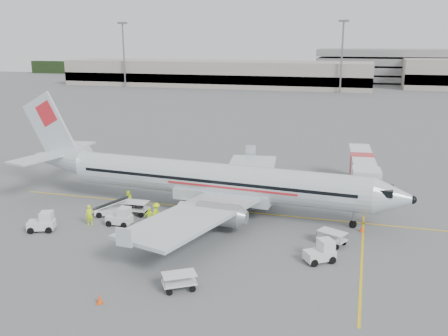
# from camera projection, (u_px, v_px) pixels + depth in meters

# --- Properties ---
(ground) EXTENTS (360.00, 360.00, 0.00)m
(ground) POSITION_uv_depth(u_px,v_px,m) (218.00, 210.00, 49.81)
(ground) COLOR #56595B
(stripe_lead) EXTENTS (44.00, 0.20, 0.01)m
(stripe_lead) POSITION_uv_depth(u_px,v_px,m) (218.00, 210.00, 49.81)
(stripe_lead) COLOR yellow
(stripe_lead) RESTS_ON ground
(stripe_cross) EXTENTS (0.20, 20.00, 0.01)m
(stripe_cross) POSITION_uv_depth(u_px,v_px,m) (362.00, 259.00, 38.63)
(stripe_cross) COLOR yellow
(stripe_cross) RESTS_ON ground
(terminal_west) EXTENTS (110.00, 22.00, 9.00)m
(terminal_west) POSITION_uv_depth(u_px,v_px,m) (215.00, 73.00, 180.35)
(terminal_west) COLOR gray
(terminal_west) RESTS_ON ground
(parking_garage) EXTENTS (62.00, 24.00, 14.00)m
(parking_garage) POSITION_uv_depth(u_px,v_px,m) (401.00, 65.00, 190.29)
(parking_garage) COLOR slate
(parking_garage) RESTS_ON ground
(treeline) EXTENTS (300.00, 3.00, 6.00)m
(treeline) POSITION_uv_depth(u_px,v_px,m) (336.00, 72.00, 211.92)
(treeline) COLOR black
(treeline) RESTS_ON ground
(mast_west) EXTENTS (3.20, 1.20, 22.00)m
(mast_west) POSITION_uv_depth(u_px,v_px,m) (124.00, 55.00, 175.56)
(mast_west) COLOR slate
(mast_west) RESTS_ON ground
(mast_center) EXTENTS (3.20, 1.20, 22.00)m
(mast_center) POSITION_uv_depth(u_px,v_px,m) (342.00, 57.00, 155.54)
(mast_center) COLOR slate
(mast_center) RESTS_ON ground
(aircraft) EXTENTS (41.62, 33.73, 10.88)m
(aircraft) POSITION_uv_depth(u_px,v_px,m) (215.00, 157.00, 48.10)
(aircraft) COLOR silver
(aircraft) RESTS_ON ground
(jet_bridge) EXTENTS (4.39, 16.61, 4.31)m
(jet_bridge) POSITION_uv_depth(u_px,v_px,m) (361.00, 173.00, 54.99)
(jet_bridge) COLOR silver
(jet_bridge) RESTS_ON ground
(belt_loader) EXTENTS (4.56, 2.93, 2.31)m
(belt_loader) POSITION_uv_depth(u_px,v_px,m) (112.00, 204.00, 47.88)
(belt_loader) COLOR silver
(belt_loader) RESTS_ON ground
(tug_fore) EXTENTS (2.60, 2.37, 1.75)m
(tug_fore) POSITION_uv_depth(u_px,v_px,m) (320.00, 251.00, 37.92)
(tug_fore) COLOR silver
(tug_fore) RESTS_ON ground
(tug_mid) EXTENTS (2.23, 1.29, 1.71)m
(tug_mid) POSITION_uv_depth(u_px,v_px,m) (119.00, 216.00, 45.47)
(tug_mid) COLOR silver
(tug_mid) RESTS_ON ground
(tug_aft) EXTENTS (2.59, 2.03, 1.76)m
(tug_aft) POSITION_uv_depth(u_px,v_px,m) (41.00, 222.00, 44.06)
(tug_aft) COLOR silver
(tug_aft) RESTS_ON ground
(cart_loaded_a) EXTENTS (2.53, 1.63, 1.26)m
(cart_loaded_a) POSITION_uv_depth(u_px,v_px,m) (192.00, 208.00, 48.35)
(cart_loaded_a) COLOR silver
(cart_loaded_a) RESTS_ON ground
(cart_loaded_b) EXTENTS (2.61, 1.61, 1.33)m
(cart_loaded_b) POSITION_uv_depth(u_px,v_px,m) (135.00, 208.00, 48.23)
(cart_loaded_b) COLOR silver
(cart_loaded_b) RESTS_ON ground
(cart_empty_a) EXTENTS (2.64, 2.35, 1.19)m
(cart_empty_a) POSITION_uv_depth(u_px,v_px,m) (179.00, 282.00, 33.76)
(cart_empty_a) COLOR silver
(cart_empty_a) RESTS_ON ground
(cart_empty_b) EXTENTS (2.62, 2.20, 1.18)m
(cart_empty_b) POSITION_uv_depth(u_px,v_px,m) (332.00, 238.00, 41.15)
(cart_empty_b) COLOR silver
(cart_empty_b) RESTS_ON ground
(cone_nose) EXTENTS (0.40, 0.40, 0.65)m
(cone_nose) POSITION_uv_depth(u_px,v_px,m) (362.00, 228.00, 44.07)
(cone_nose) COLOR #E84B12
(cone_nose) RESTS_ON ground
(cone_port) EXTENTS (0.41, 0.41, 0.66)m
(cone_port) POSITION_uv_depth(u_px,v_px,m) (289.00, 174.00, 61.52)
(cone_port) COLOR #E84B12
(cone_port) RESTS_ON ground
(cone_stbd) EXTENTS (0.42, 0.42, 0.69)m
(cone_stbd) POSITION_uv_depth(u_px,v_px,m) (99.00, 299.00, 32.03)
(cone_stbd) COLOR #E84B12
(cone_stbd) RESTS_ON ground
(crew_a) EXTENTS (0.83, 0.75, 1.90)m
(crew_a) POSITION_uv_depth(u_px,v_px,m) (90.00, 215.00, 45.48)
(crew_a) COLOR #C4E90F
(crew_a) RESTS_ON ground
(crew_b) EXTENTS (1.03, 0.95, 1.69)m
(crew_b) POSITION_uv_depth(u_px,v_px,m) (128.00, 199.00, 50.40)
(crew_b) COLOR #C4E90F
(crew_b) RESTS_ON ground
(crew_c) EXTENTS (0.71, 1.23, 1.91)m
(crew_c) POSITION_uv_depth(u_px,v_px,m) (156.00, 213.00, 46.06)
(crew_c) COLOR #C4E90F
(crew_c) RESTS_ON ground
(crew_d) EXTENTS (1.08, 0.55, 1.77)m
(crew_d) POSITION_uv_depth(u_px,v_px,m) (150.00, 217.00, 45.17)
(crew_d) COLOR #C4E90F
(crew_d) RESTS_ON ground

